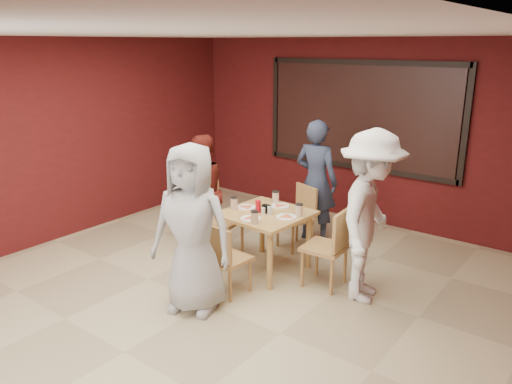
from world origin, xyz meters
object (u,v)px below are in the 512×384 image
Objects in this scene: diner_left at (201,192)px; diner_right at (370,217)px; dining_table at (266,219)px; chair_right at (331,243)px; chair_left at (217,215)px; diner_front at (192,229)px; chair_front at (225,256)px; chair_back at (300,213)px; diner_back at (316,181)px.

diner_right reaches higher than diner_left.
dining_table is 1.06× the size of chair_right.
diner_front reaches higher than chair_left.
chair_front is at bearing -44.29° from chair_left.
chair_right is at bearing -40.20° from chair_back.
chair_back is 2.12m from diner_front.
diner_right reaches higher than chair_back.
diner_front is 0.95× the size of diner_right.
chair_front is 0.48× the size of diner_back.
chair_back is 1.62m from diner_right.
chair_right is at bearing 100.54° from diner_left.
diner_back reaches higher than chair_right.
diner_right is at bearing 25.39° from diner_front.
dining_table is at bearing -86.11° from chair_back.
diner_back is at bearing 146.07° from diner_left.
diner_left is at bearing 77.83° from diner_right.
diner_front reaches higher than diner_left.
chair_left is 1.01× the size of chair_right.
diner_left is (-1.12, -1.14, -0.09)m from diner_back.
chair_front is 1.66m from chair_back.
dining_table reaches higher than chair_front.
diner_back is (0.02, 2.43, -0.03)m from diner_front.
diner_back is at bearing 84.46° from chair_back.
diner_back is (-0.89, 1.14, 0.33)m from chair_right.
diner_front is 2.43m from diner_back.
dining_table is at bearing 81.54° from diner_right.
diner_back is (0.03, 0.36, 0.38)m from chair_back.
chair_back is 1.37m from diner_left.
diner_right reaches higher than dining_table.
diner_right is (1.30, 0.10, 0.28)m from dining_table.
diner_back is 0.92× the size of diner_right.
dining_table is at bearing 92.56° from chair_front.
diner_right is (1.32, -1.12, 0.08)m from diner_back.
chair_front is at bearing 88.71° from diner_back.
chair_right is 0.59m from diner_right.
diner_right reaches higher than chair_front.
chair_back is 0.50× the size of diner_back.
diner_front is at bearing -125.13° from chair_right.
diner_right reaches higher than diner_back.
chair_left is at bearing 91.53° from diner_left.
dining_table is 1.17× the size of chair_back.
chair_front is at bearing 60.33° from diner_front.
diner_right is (1.36, -0.76, 0.45)m from chair_back.
chair_left reaches higher than chair_front.
chair_front is at bearing 112.68° from diner_right.
diner_front reaches higher than dining_table.
diner_back is 1.11× the size of diner_left.
diner_back is at bearing 91.13° from dining_table.
diner_right reaches higher than chair_right.
diner_back reaches higher than chair_front.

